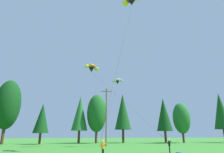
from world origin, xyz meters
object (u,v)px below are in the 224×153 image
at_px(utility_pole, 106,115).
at_px(kite_flyer_near, 103,147).
at_px(parafoil_kite_mid_orange, 92,68).
at_px(parafoil_kite_high_red_yellow, 131,1).
at_px(kite_flyer_mid, 169,145).
at_px(parafoil_kite_far_white, 117,81).

distance_m(utility_pole, kite_flyer_near, 18.55).
height_order(kite_flyer_near, parafoil_kite_mid_orange, parafoil_kite_mid_orange).
height_order(parafoil_kite_high_red_yellow, parafoil_kite_mid_orange, parafoil_kite_high_red_yellow).
bearing_deg(kite_flyer_near, kite_flyer_mid, 21.07).
bearing_deg(parafoil_kite_far_white, parafoil_kite_high_red_yellow, -85.84).
relative_size(utility_pole, parafoil_kite_high_red_yellow, 0.47).
bearing_deg(parafoil_kite_mid_orange, parafoil_kite_far_white, -6.41).
xyz_separation_m(utility_pole, parafoil_kite_far_white, (2.10, -1.41, 6.80)).
xyz_separation_m(kite_flyer_mid, parafoil_kite_high_red_yellow, (-3.54, 2.93, 23.96)).
xyz_separation_m(kite_flyer_mid, parafoil_kite_far_white, (-4.25, 12.78, 11.81)).
height_order(parafoil_kite_high_red_yellow, parafoil_kite_far_white, parafoil_kite_high_red_yellow).
bearing_deg(parafoil_kite_high_red_yellow, kite_flyer_mid, -39.64).
xyz_separation_m(kite_flyer_near, parafoil_kite_mid_orange, (-0.63, 16.86, 14.61)).
relative_size(kite_flyer_near, parafoil_kite_high_red_yellow, 0.07).
distance_m(utility_pole, parafoil_kite_high_red_yellow, 22.23).
height_order(parafoil_kite_mid_orange, parafoil_kite_far_white, parafoil_kite_mid_orange).
distance_m(utility_pole, kite_flyer_mid, 16.34).
xyz_separation_m(utility_pole, parafoil_kite_mid_orange, (-3.28, -0.80, 9.61)).
height_order(kite_flyer_near, kite_flyer_mid, same).
distance_m(kite_flyer_mid, parafoil_kite_mid_orange, 22.04).
distance_m(parafoil_kite_high_red_yellow, parafoil_kite_far_white, 15.66).
bearing_deg(parafoil_kite_mid_orange, kite_flyer_mid, -54.25).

